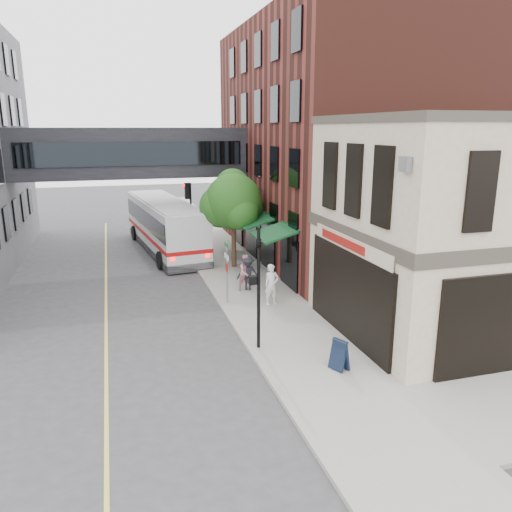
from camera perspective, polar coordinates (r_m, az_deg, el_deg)
ground at (r=16.91m, az=0.94°, el=-13.72°), size 120.00×120.00×0.00m
sidewalk_main at (r=30.02m, az=-3.33°, el=-0.86°), size 4.00×60.00×0.15m
corner_building at (r=21.40m, az=22.92°, el=3.15°), size 10.19×8.12×8.45m
brick_building at (r=32.61m, az=10.19°, el=12.47°), size 13.76×18.00×14.00m
skyway_bridge at (r=32.30m, az=-14.02°, el=11.39°), size 14.00×3.18×3.00m
traffic_signal_near at (r=17.65m, az=0.20°, el=-2.01°), size 0.44×0.22×4.60m
traffic_signal_far at (r=31.92m, az=-7.71°, el=5.94°), size 0.53×0.28×4.50m
street_sign_pole at (r=22.60m, az=-3.35°, el=-1.11°), size 0.08×0.75×3.00m
street_tree at (r=28.53m, az=-2.71°, el=6.22°), size 3.80×3.20×5.60m
lane_marking at (r=25.51m, az=-16.77°, el=-4.42°), size 0.12×40.00×0.01m
bus at (r=33.69m, az=-10.41°, el=3.70°), size 4.18×12.49×3.30m
pedestrian_a at (r=22.67m, az=1.81°, el=-3.27°), size 0.74×0.54×1.88m
pedestrian_b at (r=24.71m, az=-1.11°, el=-1.86°), size 1.02×0.89×1.80m
pedestrian_c at (r=24.68m, az=-0.93°, el=-1.98°), size 1.23×0.90×1.71m
newspaper_box at (r=29.15m, az=-5.35°, el=-0.31°), size 0.45×0.40×0.89m
sandwich_board at (r=17.10m, az=9.53°, el=-11.06°), size 0.59×0.70×1.06m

